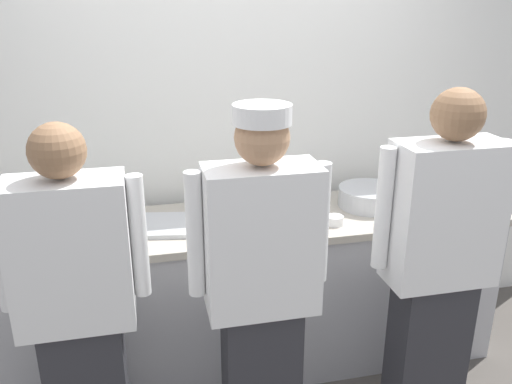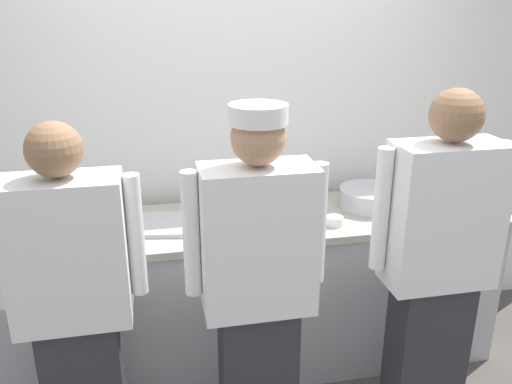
{
  "view_description": "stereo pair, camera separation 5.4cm",
  "coord_description": "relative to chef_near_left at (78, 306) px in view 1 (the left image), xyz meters",
  "views": [
    {
      "loc": [
        -0.51,
        -2.23,
        2.03
      ],
      "look_at": [
        0.08,
        0.38,
        1.05
      ],
      "focal_mm": 37.08,
      "sensor_mm": 36.0,
      "label": 1
    },
    {
      "loc": [
        -0.46,
        -2.24,
        2.03
      ],
      "look_at": [
        0.08,
        0.38,
        1.05
      ],
      "focal_mm": 37.08,
      "sensor_mm": 36.0,
      "label": 2
    }
  ],
  "objects": [
    {
      "name": "chef_center",
      "position": [
        0.75,
        -0.07,
        0.03
      ],
      "size": [
        0.6,
        0.24,
        1.66
      ],
      "color": "#2D2D33",
      "rests_on": "ground"
    },
    {
      "name": "deli_cup",
      "position": [
        1.06,
        0.75,
        0.11
      ],
      "size": [
        0.09,
        0.09,
        0.11
      ],
      "primitive_type": "cylinder",
      "color": "white",
      "rests_on": "prep_counter"
    },
    {
      "name": "chef_far_right",
      "position": [
        1.58,
        -0.07,
        0.04
      ],
      "size": [
        0.62,
        0.24,
        1.7
      ],
      "color": "#2D2D33",
      "rests_on": "ground"
    },
    {
      "name": "ramekin_green_sauce",
      "position": [
        2.04,
        0.49,
        0.08
      ],
      "size": [
        0.1,
        0.1,
        0.04
      ],
      "color": "white",
      "rests_on": "prep_counter"
    },
    {
      "name": "mixing_bowl_steel",
      "position": [
        1.56,
        0.64,
        0.11
      ],
      "size": [
        0.36,
        0.36,
        0.11
      ],
      "primitive_type": "cylinder",
      "color": "#B7BABF",
      "rests_on": "prep_counter"
    },
    {
      "name": "plate_stack_rear",
      "position": [
        -0.12,
        0.57,
        0.1
      ],
      "size": [
        0.23,
        0.23,
        0.08
      ],
      "color": "white",
      "rests_on": "prep_counter"
    },
    {
      "name": "ramekin_red_sauce",
      "position": [
        1.27,
        0.43,
        0.08
      ],
      "size": [
        0.09,
        0.09,
        0.05
      ],
      "color": "white",
      "rests_on": "prep_counter"
    },
    {
      "name": "ramekin_yellow_sauce",
      "position": [
        0.82,
        0.76,
        0.08
      ],
      "size": [
        0.09,
        0.09,
        0.04
      ],
      "color": "white",
      "rests_on": "prep_counter"
    },
    {
      "name": "sheet_tray",
      "position": [
        0.3,
        0.61,
        0.07
      ],
      "size": [
        0.48,
        0.38,
        0.02
      ],
      "primitive_type": "cube",
      "rotation": [
        0.0,
        0.0,
        -0.18
      ],
      "color": "#B7BABF",
      "rests_on": "prep_counter"
    },
    {
      "name": "wall_back",
      "position": [
        0.81,
        1.05,
        0.48
      ],
      "size": [
        4.59,
        0.1,
        2.67
      ],
      "color": "white",
      "rests_on": "ground"
    },
    {
      "name": "plate_stack_front",
      "position": [
        0.75,
        0.54,
        0.08
      ],
      "size": [
        0.19,
        0.19,
        0.05
      ],
      "color": "white",
      "rests_on": "prep_counter"
    },
    {
      "name": "chef_near_left",
      "position": [
        0.0,
        0.0,
        0.0
      ],
      "size": [
        0.6,
        0.24,
        1.62
      ],
      "color": "#2D2D33",
      "rests_on": "ground"
    },
    {
      "name": "squeeze_bottle_primary",
      "position": [
        0.02,
        0.43,
        0.15
      ],
      "size": [
        0.05,
        0.05,
        0.2
      ],
      "color": "#56A333",
      "rests_on": "prep_counter"
    },
    {
      "name": "ramekin_orange_sauce",
      "position": [
        1.75,
        0.42,
        0.08
      ],
      "size": [
        0.1,
        0.1,
        0.04
      ],
      "color": "white",
      "rests_on": "prep_counter"
    },
    {
      "name": "prep_counter",
      "position": [
        0.81,
        0.6,
        -0.4
      ],
      "size": [
        2.92,
        0.64,
        0.91
      ],
      "color": "#B2B2B7",
      "rests_on": "ground"
    }
  ]
}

